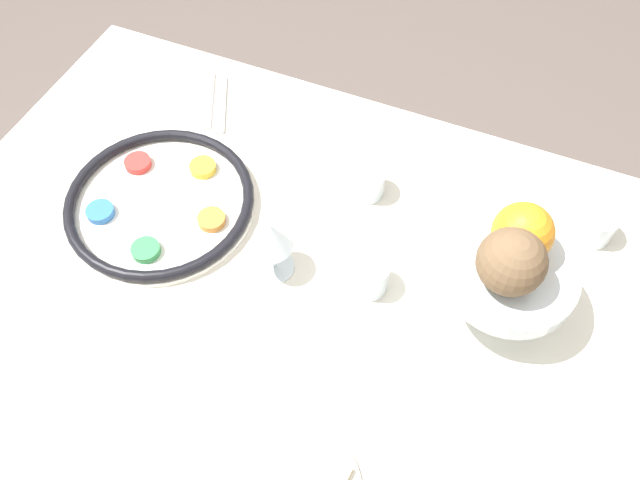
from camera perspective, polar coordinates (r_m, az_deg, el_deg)
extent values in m
plane|color=#564C47|center=(1.70, -2.10, -17.36)|extent=(8.00, 8.00, 0.00)
cube|color=silver|center=(1.36, -2.58, -12.98)|extent=(1.33, 1.00, 0.73)
cylinder|color=white|center=(1.17, -14.31, 3.11)|extent=(0.34, 0.34, 0.01)
torus|color=black|center=(1.16, -14.46, 3.55)|extent=(0.34, 0.34, 0.02)
cylinder|color=orange|center=(1.11, -9.89, 1.85)|extent=(0.05, 0.05, 0.01)
cylinder|color=gold|center=(1.19, -10.66, 6.55)|extent=(0.05, 0.05, 0.01)
cylinder|color=red|center=(1.23, -16.32, 6.77)|extent=(0.05, 0.05, 0.01)
cylinder|color=#2D6BB7|center=(1.17, -19.45, 2.45)|extent=(0.05, 0.05, 0.01)
cylinder|color=#33934C|center=(1.10, -15.65, -0.89)|extent=(0.05, 0.05, 0.01)
cylinder|color=silver|center=(1.06, -4.20, -2.45)|extent=(0.07, 0.07, 0.00)
cylinder|color=silver|center=(1.04, -4.32, -1.47)|extent=(0.01, 0.01, 0.06)
cone|color=silver|center=(0.99, -4.53, 0.39)|extent=(0.07, 0.07, 0.06)
cylinder|color=silver|center=(1.06, 15.79, -5.55)|extent=(0.11, 0.11, 0.01)
cylinder|color=silver|center=(1.03, 16.29, -4.51)|extent=(0.03, 0.03, 0.07)
cylinder|color=silver|center=(0.99, 16.96, -3.08)|extent=(0.20, 0.20, 0.03)
sphere|color=orange|center=(0.96, 18.04, 0.65)|extent=(0.09, 0.09, 0.09)
sphere|color=brown|center=(0.92, 17.10, -1.92)|extent=(0.10, 0.10, 0.10)
cylinder|color=white|center=(0.92, -6.81, -19.98)|extent=(0.15, 0.06, 0.04)
cylinder|color=silver|center=(1.18, 23.93, 1.20)|extent=(0.06, 0.06, 0.06)
cylinder|color=silver|center=(1.02, 4.48, -3.34)|extent=(0.06, 0.06, 0.06)
cylinder|color=silver|center=(1.14, 4.35, 5.38)|extent=(0.06, 0.06, 0.06)
cube|color=silver|center=(1.34, -10.20, 12.48)|extent=(0.09, 0.16, 0.01)
cube|color=silver|center=(1.32, -9.05, 12.17)|extent=(0.09, 0.16, 0.01)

